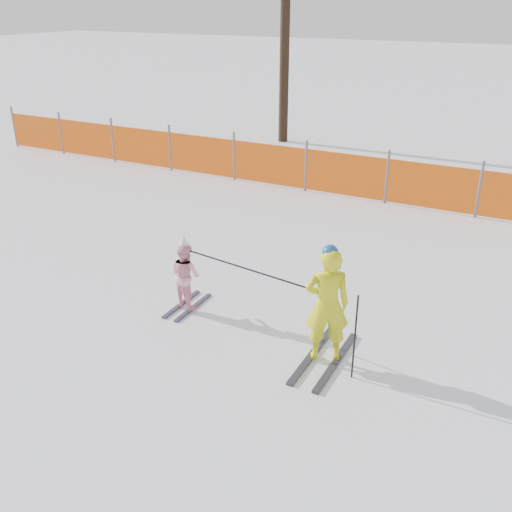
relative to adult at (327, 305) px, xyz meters
The scene contains 6 objects.
ground 1.54m from the adult, behind, with size 120.00×120.00×0.00m, color white.
adult is the anchor object (origin of this frame).
child 2.43m from the adult, behind, with size 0.59×0.95×1.21m.
ski_poles 0.62m from the adult, behind, with size 2.73×0.55×1.17m.
safety_fence 8.67m from the adult, 131.12° to the left, with size 14.79×0.06×1.25m.
tree_trunks 10.99m from the adult, 89.76° to the left, with size 10.18×2.50×7.16m.
Camera 1 is at (3.41, -6.05, 4.36)m, focal length 40.00 mm.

